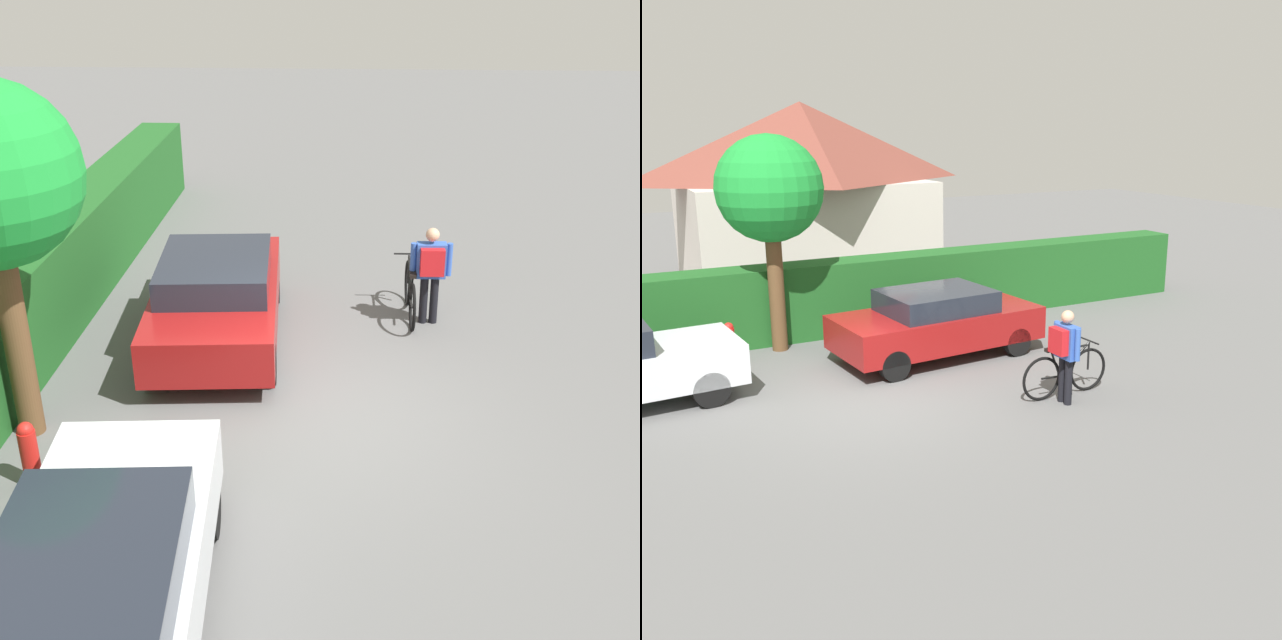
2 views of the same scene
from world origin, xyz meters
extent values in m
plane|color=#5B5B5B|center=(0.00, 0.00, 0.00)|extent=(60.00, 60.00, 0.00)
cube|color=silver|center=(-3.68, 1.66, 0.63)|extent=(4.12, 1.95, 0.67)
cube|color=#1E232D|center=(-4.08, 1.63, 1.18)|extent=(2.11, 1.60, 0.43)
cylinder|color=black|center=(-2.38, 2.50, 0.30)|extent=(0.61, 0.23, 0.60)
cylinder|color=black|center=(-2.26, 1.04, 0.30)|extent=(0.61, 0.23, 0.60)
cube|color=maroon|center=(2.14, 1.66, 0.61)|extent=(4.13, 2.10, 0.64)
cube|color=#1E232D|center=(2.12, 1.66, 1.14)|extent=(2.14, 1.73, 0.41)
cylinder|color=black|center=(3.43, 2.57, 0.28)|extent=(0.58, 0.22, 0.57)
cylinder|color=black|center=(3.56, 0.97, 0.28)|extent=(0.58, 0.22, 0.57)
cylinder|color=black|center=(0.72, 2.36, 0.28)|extent=(0.58, 0.22, 0.57)
cylinder|color=black|center=(0.84, 0.75, 0.28)|extent=(0.58, 0.22, 0.57)
torus|color=black|center=(3.58, -1.26, 0.38)|extent=(0.76, 0.07, 0.76)
torus|color=black|center=(2.61, -1.28, 0.38)|extent=(0.76, 0.07, 0.76)
cylinder|color=black|center=(3.28, -1.26, 0.61)|extent=(0.63, 0.05, 0.53)
cylinder|color=black|center=(2.88, -1.27, 0.59)|extent=(0.22, 0.04, 0.48)
cylinder|color=black|center=(3.16, -1.27, 0.82)|extent=(0.74, 0.05, 0.05)
cylinder|color=black|center=(2.79, -1.28, 0.37)|extent=(0.37, 0.04, 0.05)
cylinder|color=black|center=(3.58, -1.26, 0.62)|extent=(0.04, 0.04, 0.49)
cube|color=black|center=(2.79, -1.28, 0.86)|extent=(0.22, 0.10, 0.06)
cylinder|color=black|center=(3.58, -1.26, 0.89)|extent=(0.04, 0.50, 0.03)
cylinder|color=black|center=(2.89, -1.47, 0.39)|extent=(0.13, 0.13, 0.78)
cylinder|color=black|center=(2.89, -1.63, 0.39)|extent=(0.13, 0.13, 0.78)
cube|color=#3359B2|center=(2.89, -1.55, 1.06)|extent=(0.21, 0.46, 0.55)
sphere|color=tan|center=(2.89, -1.55, 1.47)|extent=(0.21, 0.21, 0.21)
cylinder|color=#3359B2|center=(2.88, -1.27, 1.07)|extent=(0.09, 0.09, 0.52)
cylinder|color=#3359B2|center=(2.90, -1.83, 1.07)|extent=(0.09, 0.09, 0.52)
cube|color=red|center=(2.73, -1.55, 1.09)|extent=(0.17, 0.37, 0.42)
cylinder|color=brown|center=(-0.48, 3.57, 1.31)|extent=(0.31, 0.31, 2.63)
cylinder|color=red|center=(-1.54, 3.15, 0.35)|extent=(0.20, 0.20, 0.70)
sphere|color=red|center=(-1.54, 3.15, 0.72)|extent=(0.18, 0.18, 0.18)
camera|label=1|loc=(-8.71, -0.40, 5.55)|focal=45.07mm
camera|label=2|loc=(-3.93, -10.64, 4.46)|focal=40.84mm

